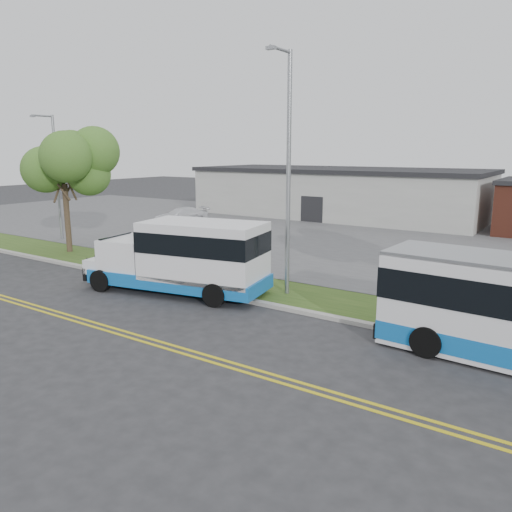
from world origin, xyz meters
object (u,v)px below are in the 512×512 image
Objects in this scene: pedestrian at (150,258)px; streetlight_far at (56,173)px; tree_west at (63,164)px; parked_car_b at (181,216)px; shuttle_bus at (187,255)px; parked_car_a at (232,238)px; streetlight_near at (288,168)px.

streetlight_far is at bearing -32.03° from pedestrian.
tree_west is at bearing -24.93° from pedestrian.
tree_west reaches higher than parked_car_b.
streetlight_far is 0.96× the size of shuttle_bus.
parked_car_b is at bearing 78.98° from streetlight_far.
tree_west is 1.78× the size of parked_car_a.
streetlight_near is 10.92m from parked_car_a.
tree_west is 9.11m from pedestrian.
tree_west is 10.49m from parked_car_a.
shuttle_bus is 1.85× the size of parked_car_b.
streetlight_far is 4.93× the size of pedestrian.
parked_car_a is at bearing -5.62° from parked_car_b.
parked_car_b is at bearing 130.11° from parked_car_a.
streetlight_near is at bearing -9.68° from parked_car_b.
tree_west reaches higher than parked_car_a.
parked_car_b reaches higher than parked_car_a.
streetlight_near is 2.11× the size of parked_car_b.
streetlight_near reaches higher than parked_car_b.
streetlight_near reaches higher than streetlight_far.
tree_west is 4.62m from streetlight_far.
pedestrian reaches higher than parked_car_a.
tree_west is 4.26× the size of pedestrian.
parked_car_a is at bearing 38.88° from tree_west.
tree_west is at bearing 178.20° from streetlight_near.
streetlight_near is at bearing 171.05° from pedestrian.
shuttle_bus is 5.11× the size of pedestrian.
shuttle_bus is (11.38, -2.45, -3.49)m from tree_west.
streetlight_far is 2.07× the size of parked_car_a.
parked_car_b is at bearing 122.40° from shuttle_bus.
streetlight_near is 2.45× the size of parked_car_a.
streetlight_near is 5.85× the size of pedestrian.
streetlight_far reaches higher than shuttle_bus.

